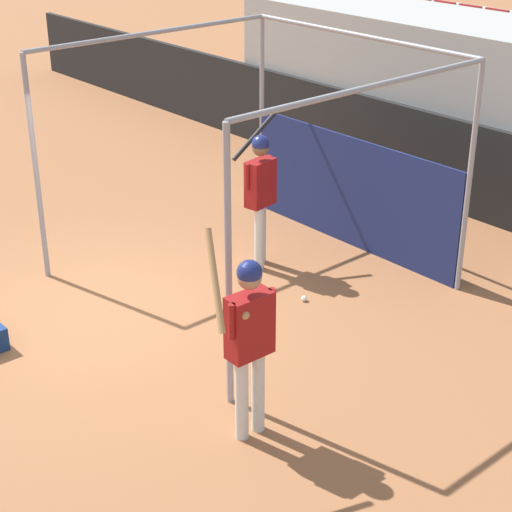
{
  "coord_description": "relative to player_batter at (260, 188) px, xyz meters",
  "views": [
    {
      "loc": [
        8.26,
        -4.66,
        5.14
      ],
      "look_at": [
        1.7,
        1.06,
        1.03
      ],
      "focal_mm": 60.0,
      "sensor_mm": 36.0,
      "label": 1
    }
  ],
  "objects": [
    {
      "name": "player_waiting",
      "position": [
        2.78,
        -2.58,
        0.01
      ],
      "size": [
        0.55,
        0.8,
        2.19
      ],
      "rotation": [
        0.0,
        0.0,
        -1.6
      ],
      "color": "silver",
      "rests_on": "ground"
    },
    {
      "name": "batting_cage",
      "position": [
        0.3,
        0.85,
        0.16
      ],
      "size": [
        3.92,
        3.9,
        3.01
      ],
      "color": "gray",
      "rests_on": "ground"
    },
    {
      "name": "outfield_wall",
      "position": [
        -0.3,
        3.63,
        -0.4
      ],
      "size": [
        24.0,
        0.12,
        1.47
      ],
      "color": "black",
      "rests_on": "ground"
    },
    {
      "name": "ground_plane",
      "position": [
        -0.3,
        -2.35,
        -1.13
      ],
      "size": [
        60.0,
        60.0,
        0.0
      ],
      "primitive_type": "plane",
      "color": "#935B38"
    },
    {
      "name": "baseball",
      "position": [
        1.16,
        -0.28,
        -1.1
      ],
      "size": [
        0.07,
        0.07,
        0.07
      ],
      "color": "white",
      "rests_on": "ground"
    },
    {
      "name": "bleacher_section",
      "position": [
        -0.3,
        4.89,
        0.24
      ],
      "size": [
        8.7,
        2.4,
        2.75
      ],
      "color": "#9E9E99",
      "rests_on": "ground"
    },
    {
      "name": "player_batter",
      "position": [
        0.0,
        0.0,
        0.0
      ],
      "size": [
        0.53,
        0.85,
        2.0
      ],
      "rotation": [
        0.0,
        0.0,
        1.73
      ],
      "color": "silver",
      "rests_on": "ground"
    }
  ]
}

